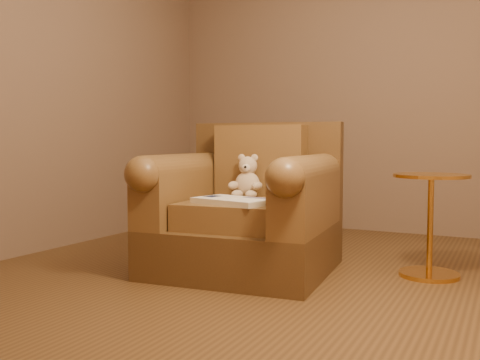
% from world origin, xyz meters
% --- Properties ---
extents(floor, '(4.00, 4.00, 0.00)m').
position_xyz_m(floor, '(0.00, 0.00, 0.00)').
color(floor, brown).
rests_on(floor, ground).
extents(armchair, '(1.18, 1.13, 0.98)m').
position_xyz_m(armchair, '(-0.33, 0.06, 0.38)').
color(armchair, '#553A1C').
rests_on(armchair, floor).
extents(teddy_bear, '(0.21, 0.25, 0.30)m').
position_xyz_m(teddy_bear, '(-0.37, 0.15, 0.58)').
color(teddy_bear, '#D0B591').
rests_on(teddy_bear, armchair).
extents(guidebook, '(0.50, 0.37, 0.04)m').
position_xyz_m(guidebook, '(-0.28, -0.23, 0.49)').
color(guidebook, beige).
rests_on(guidebook, armchair).
extents(side_table, '(0.46, 0.46, 0.64)m').
position_xyz_m(side_table, '(0.77, 0.41, 0.35)').
color(side_table, gold).
rests_on(side_table, floor).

